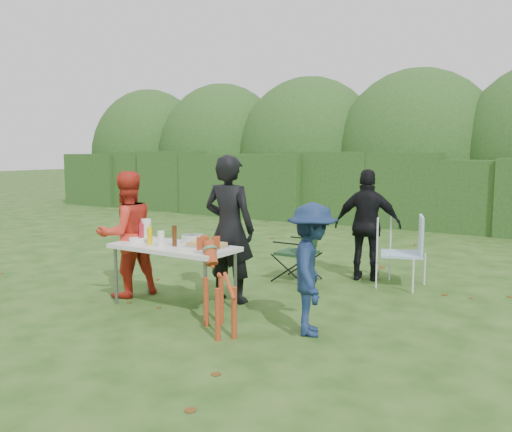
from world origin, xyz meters
The scene contains 20 objects.
ground centered at (0.00, 0.00, 0.00)m, with size 80.00×80.00×0.00m, color #1E4211.
hedge_row centered at (0.00, 8.00, 0.85)m, with size 22.00×1.40×1.70m, color #23471C.
shrub_backdrop centered at (0.00, 9.60, 1.60)m, with size 20.00×2.60×3.20m, color #3D6628.
folding_table centered at (0.01, -0.11, 0.69)m, with size 1.50×0.70×0.74m.
person_cook centered at (0.42, 0.44, 0.90)m, with size 0.65×0.43×1.79m, color black.
person_red_jacket centered at (-0.83, -0.04, 0.79)m, with size 0.77×0.60×1.58m, color red.
person_black_puffy centered at (1.43, 2.40, 0.79)m, with size 0.93×0.39×1.58m, color black.
child centered at (1.80, -0.08, 0.67)m, with size 0.86×0.49×1.33m, color #14264B.
dog centered at (0.99, -0.54, 0.45)m, with size 0.94×0.38×0.90m, color #A23B1B, non-canonical shape.
camping_chair centered at (0.61, 1.81, 0.46)m, with size 0.57×0.57×0.92m, color #1C3F21, non-canonical shape.
lawn_chair centered at (1.97, 2.27, 0.49)m, with size 0.58×0.58×0.99m, color #4995C6, non-canonical shape.
food_tray centered at (0.41, 0.00, 0.75)m, with size 0.45×0.30×0.02m, color #B7B7BA.
focaccia_bread centered at (0.41, 0.00, 0.78)m, with size 0.40×0.26×0.04m, color tan.
mustard_bottle centered at (-0.25, -0.23, 0.84)m, with size 0.06×0.06×0.20m, color #F3C500.
ketchup_bottle centered at (-0.48, -0.13, 0.85)m, with size 0.06×0.06×0.22m, color #B31D2D.
beer_bottle centered at (0.06, -0.14, 0.86)m, with size 0.06×0.06×0.24m, color #47230F.
paper_towel_roll centered at (-0.53, 0.00, 0.87)m, with size 0.12×0.12×0.26m, color white.
cup_stack centered at (-0.06, -0.25, 0.83)m, with size 0.08×0.08×0.18m, color white.
pasta_bowl centered at (0.09, 0.14, 0.79)m, with size 0.26×0.26×0.10m, color silver.
plate_stack centered at (-0.52, -0.14, 0.77)m, with size 0.24×0.24×0.05m, color white.
Camera 1 is at (4.18, -4.85, 1.85)m, focal length 38.00 mm.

